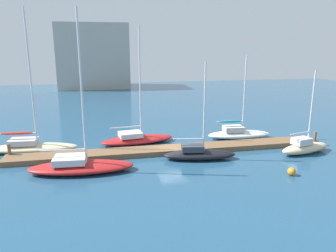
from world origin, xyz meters
TOP-DOWN VIEW (x-y plane):
  - ground_plane at (0.00, 0.00)m, footprint 120.00×120.00m
  - dock_pier at (0.00, 0.00)m, footprint 29.13×2.10m
  - dock_piling_near_end at (-14.16, 0.90)m, footprint 0.28×0.28m
  - dock_piling_far_end at (14.16, -0.90)m, footprint 0.28×0.28m
  - sailboat_0 at (-12.72, 2.75)m, footprint 8.18×2.96m
  - sailboat_1 at (-8.10, -3.24)m, footprint 8.23×3.28m
  - sailboat_2 at (-2.91, 3.41)m, footprint 7.64×3.51m
  - sailboat_3 at (1.78, -2.38)m, footprint 6.44×2.73m
  - sailboat_4 at (7.85, 3.01)m, footprint 6.85×2.74m
  - sailboat_5 at (11.77, -2.81)m, footprint 5.60×2.80m
  - mooring_buoy_orange at (7.59, -7.28)m, footprint 0.61×0.61m
  - harbor_building_distant at (-7.38, 51.80)m, footprint 16.07×11.20m

SIDE VIEW (x-z plane):
  - ground_plane at x=0.00m, z-range 0.00..0.00m
  - dock_pier at x=0.00m, z-range 0.00..0.46m
  - mooring_buoy_orange at x=7.59m, z-range 0.00..0.61m
  - sailboat_2 at x=-2.91m, z-range -5.21..6.27m
  - sailboat_3 at x=1.78m, z-range -3.63..4.70m
  - sailboat_1 at x=-8.10m, z-range -5.54..6.65m
  - sailboat_4 at x=7.85m, z-range -3.77..4.89m
  - sailboat_0 at x=-12.72m, z-range -5.81..6.99m
  - sailboat_5 at x=11.77m, z-range -3.15..4.34m
  - dock_piling_near_end at x=-14.16m, z-range 0.00..1.42m
  - dock_piling_far_end at x=14.16m, z-range 0.00..1.42m
  - harbor_building_distant at x=-7.38m, z-range 0.00..14.65m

